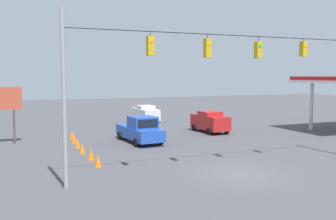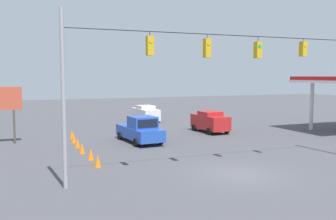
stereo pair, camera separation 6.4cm
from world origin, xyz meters
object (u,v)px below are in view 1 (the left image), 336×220
Objects in this scene: traffic_cone_fourth at (77,143)px; sedan_red_oncoming_far at (210,121)px; pickup_truck_blue_withflow_mid at (140,130)px; traffic_cone_fifth at (74,138)px; traffic_cone_farthest at (72,135)px; sedan_white_oncoming_deep at (145,114)px; traffic_cone_second at (91,154)px; traffic_cone_third at (82,148)px; traffic_cone_nearest at (98,161)px; overhead_signal_span at (232,76)px.

sedan_red_oncoming_far is at bearing -166.16° from traffic_cone_fourth.
pickup_truck_blue_withflow_mid is 7.63× the size of traffic_cone_fifth.
traffic_cone_farthest is at bearing -4.86° from sedan_red_oncoming_far.
sedan_white_oncoming_deep is 6.30× the size of traffic_cone_fourth.
traffic_cone_second is at bearing 90.22° from traffic_cone_farthest.
traffic_cone_farthest is at bearing -37.87° from pickup_truck_blue_withflow_mid.
traffic_cone_fourth is at bearing -90.43° from traffic_cone_third.
sedan_white_oncoming_deep is at bearing -137.95° from traffic_cone_farthest.
sedan_red_oncoming_far is at bearing -142.70° from traffic_cone_nearest.
traffic_cone_third is (5.00, 2.62, -0.61)m from pickup_truck_blue_withflow_mid.
traffic_cone_nearest is at bearing 90.76° from traffic_cone_second.
traffic_cone_fifth is 1.00× the size of traffic_cone_farthest.
traffic_cone_nearest is at bearing 37.30° from sedan_red_oncoming_far.
pickup_truck_blue_withflow_mid is at bearing -124.92° from traffic_cone_nearest.
sedan_red_oncoming_far is at bearing -149.19° from traffic_cone_second.
traffic_cone_third is at bearing 27.71° from pickup_truck_blue_withflow_mid.
traffic_cone_nearest is (12.48, 9.51, -0.66)m from sedan_red_oncoming_far.
overhead_signal_span reaches higher than pickup_truck_blue_withflow_mid.
pickup_truck_blue_withflow_mid is at bearing -79.24° from overhead_signal_span.
traffic_cone_third is 6.38m from traffic_cone_farthest.
overhead_signal_span is at bearing 152.32° from traffic_cone_nearest.
traffic_cone_nearest is at bearing 91.95° from traffic_cone_fourth.
traffic_cone_farthest is (9.32, 8.40, -0.64)m from sedan_white_oncoming_deep.
pickup_truck_blue_withflow_mid is at bearing 69.71° from sedan_white_oncoming_deep.
overhead_signal_span reaches higher than traffic_cone_nearest.
traffic_cone_fourth is at bearing 53.06° from sedan_white_oncoming_deep.
sedan_red_oncoming_far is 5.94× the size of traffic_cone_third.
sedan_red_oncoming_far reaches higher than traffic_cone_fourth.
pickup_truck_blue_withflow_mid is 7.63× the size of traffic_cone_farthest.
pickup_truck_blue_withflow_mid is (1.97, -10.35, -4.29)m from overhead_signal_span.
traffic_cone_fifth is at bearing -20.67° from pickup_truck_blue_withflow_mid.
traffic_cone_nearest is 6.38m from traffic_cone_fourth.
traffic_cone_third and traffic_cone_fourth have the same top height.
traffic_cone_fourth is 1.00× the size of traffic_cone_fifth.
traffic_cone_third is 4.48m from traffic_cone_fifth.
traffic_cone_fifth is (0.15, -8.68, 0.00)m from traffic_cone_nearest.
overhead_signal_span is at bearing 140.44° from traffic_cone_second.
traffic_cone_nearest is (9.26, 18.98, -0.64)m from sedan_white_oncoming_deep.
traffic_cone_third is 1.00× the size of traffic_cone_farthest.
overhead_signal_span is at bearing 125.03° from traffic_cone_fourth.
traffic_cone_nearest and traffic_cone_fifth have the same top height.
traffic_cone_fourth is (0.22, -6.38, 0.00)m from traffic_cone_nearest.
sedan_red_oncoming_far is at bearing -157.33° from traffic_cone_third.
sedan_red_oncoming_far is at bearing -176.24° from traffic_cone_fifth.
sedan_white_oncoming_deep is 6.30× the size of traffic_cone_second.
sedan_white_oncoming_deep is 17.57m from traffic_cone_third.
traffic_cone_third is (6.96, -7.73, -4.90)m from overhead_signal_span.
sedan_red_oncoming_far is 5.94× the size of traffic_cone_nearest.
traffic_cone_second is at bearing 92.51° from traffic_cone_fourth.
sedan_white_oncoming_deep is at bearing -118.74° from traffic_cone_second.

